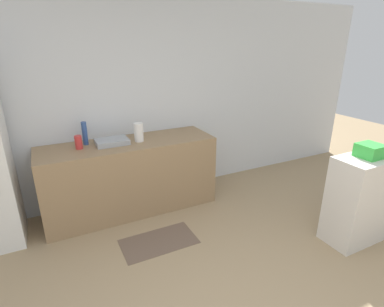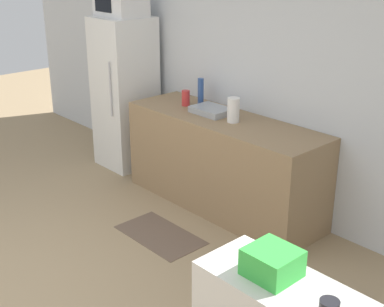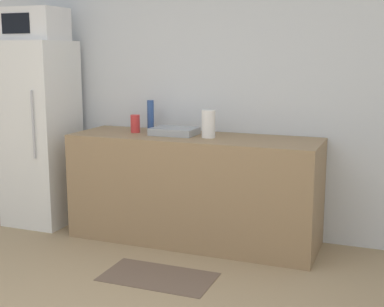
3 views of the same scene
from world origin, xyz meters
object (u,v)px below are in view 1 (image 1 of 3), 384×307
Objects in this scene: basket at (370,151)px; paper_towel_roll at (139,132)px; bottle_short at (79,142)px; bottle_tall at (85,133)px.

basket is 2.50m from paper_towel_roll.
bottle_short is 0.67× the size of basket.
bottle_short is at bearing -127.38° from bottle_tall.
bottle_short is (-0.09, -0.12, -0.06)m from bottle_tall.
bottle_tall is 1.20× the size of basket.
bottle_tall is 3.06m from basket.
paper_towel_roll is at bearing 137.53° from basket.
bottle_tall is 1.78× the size of bottle_short.
paper_towel_roll is at bearing -14.86° from bottle_tall.
basket is at bearing -37.10° from bottle_tall.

